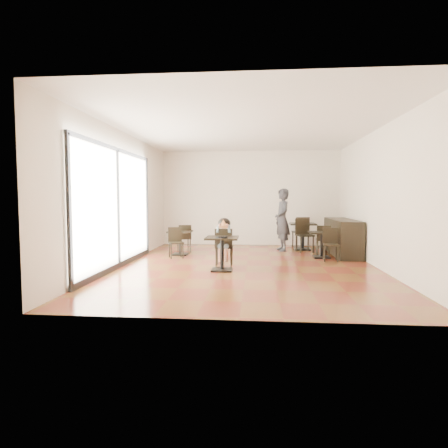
# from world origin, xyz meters

# --- Properties ---
(floor) EXTENTS (6.00, 8.00, 0.01)m
(floor) POSITION_xyz_m (0.00, 0.00, 0.00)
(floor) COLOR brown
(floor) RESTS_ON ground
(ceiling) EXTENTS (6.00, 8.00, 0.01)m
(ceiling) POSITION_xyz_m (0.00, 0.00, 3.20)
(ceiling) COLOR white
(ceiling) RESTS_ON floor
(wall_back) EXTENTS (6.00, 0.01, 3.20)m
(wall_back) POSITION_xyz_m (0.00, 4.00, 1.60)
(wall_back) COLOR silver
(wall_back) RESTS_ON floor
(wall_front) EXTENTS (6.00, 0.01, 3.20)m
(wall_front) POSITION_xyz_m (0.00, -4.00, 1.60)
(wall_front) COLOR silver
(wall_front) RESTS_ON floor
(wall_left) EXTENTS (0.01, 8.00, 3.20)m
(wall_left) POSITION_xyz_m (-3.00, 0.00, 1.60)
(wall_left) COLOR silver
(wall_left) RESTS_ON floor
(wall_right) EXTENTS (0.01, 8.00, 3.20)m
(wall_right) POSITION_xyz_m (3.00, 0.00, 1.60)
(wall_right) COLOR silver
(wall_right) RESTS_ON floor
(storefront_window) EXTENTS (0.04, 4.50, 2.60)m
(storefront_window) POSITION_xyz_m (-2.97, -0.50, 1.40)
(storefront_window) COLOR white
(storefront_window) RESTS_ON floor
(child_table) EXTENTS (0.71, 0.71, 0.75)m
(child_table) POSITION_xyz_m (-0.53, -0.65, 0.37)
(child_table) COLOR black
(child_table) RESTS_ON floor
(child_chair) EXTENTS (0.40, 0.40, 0.90)m
(child_chair) POSITION_xyz_m (-0.53, -0.10, 0.45)
(child_chair) COLOR black
(child_chair) RESTS_ON floor
(child) EXTENTS (0.40, 0.57, 1.13)m
(child) POSITION_xyz_m (-0.53, -0.10, 0.57)
(child) COLOR gray
(child) RESTS_ON child_chair
(plate) EXTENTS (0.25, 0.25, 0.02)m
(plate) POSITION_xyz_m (-0.53, -0.75, 0.76)
(plate) COLOR black
(plate) RESTS_ON child_table
(pizza_slice) EXTENTS (0.26, 0.20, 0.06)m
(pizza_slice) POSITION_xyz_m (-0.53, -0.29, 0.98)
(pizza_slice) COLOR tan
(pizza_slice) RESTS_ON child
(adult_patron) EXTENTS (0.61, 0.78, 1.89)m
(adult_patron) POSITION_xyz_m (1.00, 2.62, 0.94)
(adult_patron) COLOR #313136
(adult_patron) RESTS_ON floor
(cafe_table_mid) EXTENTS (0.72, 0.72, 0.70)m
(cafe_table_mid) POSITION_xyz_m (1.97, 1.37, 0.35)
(cafe_table_mid) COLOR black
(cafe_table_mid) RESTS_ON floor
(cafe_table_left) EXTENTS (0.84, 0.84, 0.68)m
(cafe_table_left) POSITION_xyz_m (-1.92, 1.53, 0.34)
(cafe_table_left) COLOR black
(cafe_table_left) RESTS_ON floor
(cafe_table_back) EXTENTS (0.95, 0.95, 0.82)m
(cafe_table_back) POSITION_xyz_m (1.65, 2.92, 0.41)
(cafe_table_back) COLOR black
(cafe_table_back) RESTS_ON floor
(chair_mid_a) EXTENTS (0.41, 0.41, 0.84)m
(chair_mid_a) POSITION_xyz_m (2.11, 1.92, 0.42)
(chair_mid_a) COLOR black
(chair_mid_a) RESTS_ON floor
(chair_mid_b) EXTENTS (0.41, 0.41, 0.84)m
(chair_mid_b) POSITION_xyz_m (2.11, 0.82, 0.42)
(chair_mid_b) COLOR black
(chair_mid_b) RESTS_ON floor
(chair_left_a) EXTENTS (0.48, 0.48, 0.82)m
(chair_left_a) POSITION_xyz_m (-1.92, 2.08, 0.41)
(chair_left_a) COLOR black
(chair_left_a) RESTS_ON floor
(chair_left_b) EXTENTS (0.48, 0.48, 0.82)m
(chair_left_b) POSITION_xyz_m (-1.92, 0.98, 0.41)
(chair_left_b) COLOR black
(chair_left_b) RESTS_ON floor
(chair_back_a) EXTENTS (0.54, 0.54, 0.99)m
(chair_back_a) POSITION_xyz_m (1.65, 3.47, 0.50)
(chair_back_a) COLOR black
(chair_back_a) RESTS_ON floor
(chair_back_b) EXTENTS (0.54, 0.54, 0.99)m
(chair_back_b) POSITION_xyz_m (1.65, 2.37, 0.50)
(chair_back_b) COLOR black
(chair_back_b) RESTS_ON floor
(service_counter) EXTENTS (0.60, 2.40, 1.00)m
(service_counter) POSITION_xyz_m (2.65, 2.00, 0.50)
(service_counter) COLOR black
(service_counter) RESTS_ON floor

